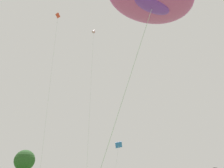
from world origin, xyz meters
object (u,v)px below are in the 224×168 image
at_px(small_kite_box_yellow, 94,33).
at_px(tree_broad_distant, 25,160).
at_px(small_kite_diamond_red, 56,32).
at_px(small_kite_bird_shape, 119,146).

bearing_deg(small_kite_box_yellow, tree_broad_distant, -23.16).
bearing_deg(tree_broad_distant, small_kite_diamond_red, -102.57).
height_order(small_kite_bird_shape, tree_broad_distant, tree_broad_distant).
xyz_separation_m(small_kite_box_yellow, tree_broad_distant, (3.78, 42.82, -15.58)).
distance_m(small_kite_box_yellow, small_kite_diamond_red, 5.96).
relative_size(small_kite_box_yellow, tree_broad_distant, 2.42).
bearing_deg(small_kite_box_yellow, small_kite_bird_shape, -89.70).
relative_size(small_kite_diamond_red, tree_broad_distant, 2.49).
height_order(small_kite_box_yellow, small_kite_bird_shape, small_kite_box_yellow).
xyz_separation_m(small_kite_box_yellow, small_kite_bird_shape, (6.07, 2.02, -16.09)).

